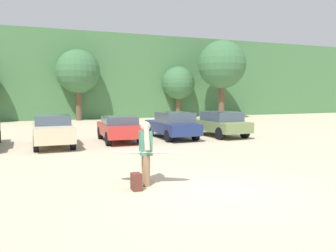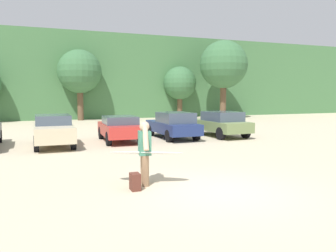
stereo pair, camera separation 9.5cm
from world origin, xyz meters
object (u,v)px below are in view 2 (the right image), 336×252
object	(u,v)px
parked_car_olive_green	(221,123)
backpack_dropped	(135,182)
parked_car_red	(120,128)
surfboard_white	(146,153)
parked_car_champagne	(53,130)
parked_car_navy	(173,125)
person_adult	(145,149)

from	to	relation	value
parked_car_olive_green	backpack_dropped	world-z (taller)	parked_car_olive_green
backpack_dropped	parked_car_red	bearing A→B (deg)	79.80
backpack_dropped	surfboard_white	bearing A→B (deg)	45.15
parked_car_red	backpack_dropped	bearing A→B (deg)	171.32
parked_car_champagne	surfboard_white	xyz separation A→B (m)	(2.16, -8.32, 0.10)
parked_car_red	parked_car_olive_green	size ratio (longest dim) A/B	0.94
parked_car_red	backpack_dropped	size ratio (longest dim) A/B	8.93
surfboard_white	parked_car_red	bearing A→B (deg)	-73.51
parked_car_red	parked_car_olive_green	world-z (taller)	parked_car_olive_green
parked_car_red	backpack_dropped	world-z (taller)	parked_car_red
parked_car_navy	backpack_dropped	size ratio (longest dim) A/B	9.73
parked_car_navy	backpack_dropped	distance (m)	10.43
backpack_dropped	parked_car_navy	bearing A→B (deg)	62.80
parked_car_navy	backpack_dropped	xyz separation A→B (m)	(-4.76, -9.26, -0.55)
parked_car_navy	parked_car_red	bearing A→B (deg)	91.79
parked_car_champagne	person_adult	xyz separation A→B (m)	(2.12, -8.34, 0.20)
parked_car_champagne	backpack_dropped	bearing A→B (deg)	-169.58
parked_car_olive_green	surfboard_white	distance (m)	11.32
parked_car_olive_green	person_adult	distance (m)	11.37
surfboard_white	backpack_dropped	distance (m)	0.92
parked_car_olive_green	surfboard_white	bearing A→B (deg)	136.48
parked_car_red	person_adult	bearing A→B (deg)	173.36
parked_car_olive_green	backpack_dropped	distance (m)	11.96
parked_car_red	person_adult	world-z (taller)	person_adult
parked_car_champagne	backpack_dropped	xyz separation A→B (m)	(1.72, -8.76, -0.58)
surfboard_white	parked_car_navy	bearing A→B (deg)	-91.73
parked_car_red	parked_car_navy	size ratio (longest dim) A/B	0.92
parked_car_champagne	parked_car_red	size ratio (longest dim) A/B	1.13
person_adult	backpack_dropped	world-z (taller)	person_adult
parked_car_champagne	parked_car_navy	world-z (taller)	parked_car_champagne
parked_car_navy	person_adult	world-z (taller)	person_adult
parked_car_red	parked_car_navy	bearing A→B (deg)	-85.66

